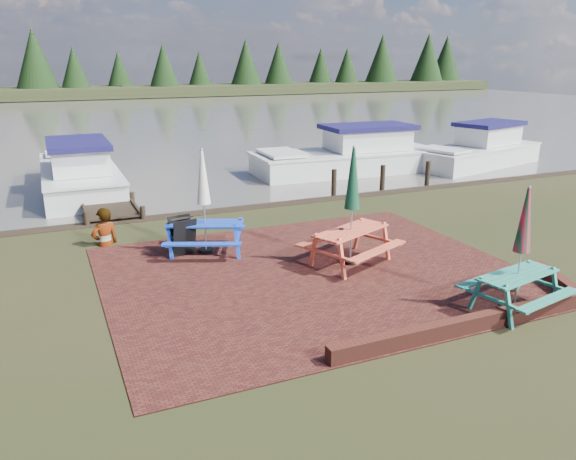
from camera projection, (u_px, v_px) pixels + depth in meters
The scene contains 14 objects.
ground at pixel (334, 290), 11.65m from camera, with size 120.00×120.00×0.00m, color black.
paving at pixel (313, 273), 12.53m from camera, with size 9.00×7.50×0.02m, color #371311.
brick_wall at pixel (499, 312), 10.32m from camera, with size 6.21×1.79×0.30m.
water at pixel (111, 119), 44.04m from camera, with size 120.00×60.00×0.02m, color #48453E.
far_treeline at pixel (79, 69), 68.46m from camera, with size 120.00×10.00×8.10m.
picnic_table_teal at pixel (519, 268), 10.53m from camera, with size 1.99×1.84×2.39m.
picnic_table_red at pixel (351, 224), 12.88m from camera, with size 2.50×2.38×2.73m.
picnic_table_blue at pixel (205, 218), 13.60m from camera, with size 2.34×2.23×2.56m.
chalkboard at pixel (183, 236), 13.57m from camera, with size 0.62×0.66×0.94m.
jetty at pixel (100, 189), 20.15m from camera, with size 1.76×9.08×1.00m.
boat_jetty at pixel (80, 175), 20.80m from camera, with size 2.63×7.61×2.20m.
boat_near at pixel (351, 157), 24.40m from camera, with size 8.36×3.21×2.23m.
boat_far at pixel (479, 152), 25.92m from camera, with size 7.33×4.15×2.16m.
person at pixel (102, 209), 14.15m from camera, with size 0.71×0.47×1.94m, color gray.
Camera 1 is at (-5.20, -9.48, 4.63)m, focal length 35.00 mm.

